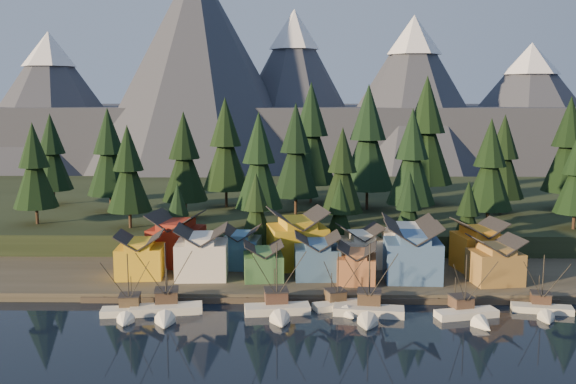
{
  "coord_description": "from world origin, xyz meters",
  "views": [
    {
      "loc": [
        -3.72,
        -88.46,
        34.25
      ],
      "look_at": [
        -5.39,
        30.0,
        16.63
      ],
      "focal_mm": 40.0,
      "sensor_mm": 36.0,
      "label": 1
    }
  ],
  "objects_px": {
    "boat_3": "(341,299)",
    "house_back_0": "(176,237)",
    "boat_2": "(278,301)",
    "boat_6": "(544,303)",
    "house_front_0": "(140,254)",
    "boat_5": "(471,307)",
    "house_back_1": "(241,246)",
    "boat_0": "(128,304)",
    "boat_1": "(166,302)",
    "house_front_1": "(202,251)",
    "boat_4": "(369,303)"
  },
  "relations": [
    {
      "from": "boat_2",
      "to": "house_front_0",
      "type": "distance_m",
      "value": 30.87
    },
    {
      "from": "boat_1",
      "to": "house_back_0",
      "type": "relative_size",
      "value": 1.16
    },
    {
      "from": "boat_1",
      "to": "boat_2",
      "type": "distance_m",
      "value": 17.7
    },
    {
      "from": "boat_5",
      "to": "house_back_1",
      "type": "height_order",
      "value": "boat_5"
    },
    {
      "from": "boat_5",
      "to": "house_back_0",
      "type": "height_order",
      "value": "house_back_0"
    },
    {
      "from": "boat_2",
      "to": "boat_6",
      "type": "bearing_deg",
      "value": -5.83
    },
    {
      "from": "boat_3",
      "to": "house_back_1",
      "type": "xyz_separation_m",
      "value": [
        -17.99,
        20.79,
        3.73
      ]
    },
    {
      "from": "house_front_1",
      "to": "boat_2",
      "type": "bearing_deg",
      "value": -51.63
    },
    {
      "from": "boat_2",
      "to": "house_front_0",
      "type": "height_order",
      "value": "boat_2"
    },
    {
      "from": "boat_4",
      "to": "house_back_0",
      "type": "height_order",
      "value": "house_back_0"
    },
    {
      "from": "boat_2",
      "to": "house_back_0",
      "type": "distance_m",
      "value": 32.94
    },
    {
      "from": "house_front_0",
      "to": "boat_4",
      "type": "bearing_deg",
      "value": -27.78
    },
    {
      "from": "boat_0",
      "to": "house_back_0",
      "type": "relative_size",
      "value": 0.99
    },
    {
      "from": "boat_0",
      "to": "boat_5",
      "type": "height_order",
      "value": "boat_5"
    },
    {
      "from": "house_front_1",
      "to": "house_back_0",
      "type": "bearing_deg",
      "value": 122.54
    },
    {
      "from": "boat_1",
      "to": "house_back_1",
      "type": "xyz_separation_m",
      "value": [
        9.85,
        23.79,
        3.4
      ]
    },
    {
      "from": "house_back_0",
      "to": "house_back_1",
      "type": "xyz_separation_m",
      "value": [
        12.85,
        -1.82,
        -1.25
      ]
    },
    {
      "from": "boat_2",
      "to": "house_back_1",
      "type": "distance_m",
      "value": 24.9
    },
    {
      "from": "boat_2",
      "to": "house_back_0",
      "type": "xyz_separation_m",
      "value": [
        -20.69,
        25.23,
        4.53
      ]
    },
    {
      "from": "house_front_0",
      "to": "house_back_1",
      "type": "relative_size",
      "value": 1.09
    },
    {
      "from": "boat_6",
      "to": "house_front_0",
      "type": "relative_size",
      "value": 1.2
    },
    {
      "from": "boat_2",
      "to": "boat_3",
      "type": "distance_m",
      "value": 10.5
    },
    {
      "from": "boat_2",
      "to": "house_front_1",
      "type": "relative_size",
      "value": 1.32
    },
    {
      "from": "house_back_0",
      "to": "house_back_1",
      "type": "bearing_deg",
      "value": 2.24
    },
    {
      "from": "boat_5",
      "to": "house_front_0",
      "type": "xyz_separation_m",
      "value": [
        -55.67,
        18.04,
        3.8
      ]
    },
    {
      "from": "boat_2",
      "to": "boat_6",
      "type": "distance_m",
      "value": 42.21
    },
    {
      "from": "boat_3",
      "to": "house_front_1",
      "type": "distance_m",
      "value": 28.51
    },
    {
      "from": "house_front_1",
      "to": "house_back_1",
      "type": "xyz_separation_m",
      "value": [
        6.55,
        7.02,
        -0.77
      ]
    },
    {
      "from": "boat_0",
      "to": "boat_1",
      "type": "distance_m",
      "value": 5.92
    },
    {
      "from": "boat_0",
      "to": "house_front_0",
      "type": "xyz_separation_m",
      "value": [
        -2.19,
        17.66,
        3.68
      ]
    },
    {
      "from": "boat_2",
      "to": "boat_5",
      "type": "bearing_deg",
      "value": -10.17
    },
    {
      "from": "boat_4",
      "to": "house_front_0",
      "type": "distance_m",
      "value": 43.72
    },
    {
      "from": "boat_5",
      "to": "boat_6",
      "type": "xyz_separation_m",
      "value": [
        12.28,
        2.63,
        -0.15
      ]
    },
    {
      "from": "boat_3",
      "to": "boat_5",
      "type": "relative_size",
      "value": 0.94
    },
    {
      "from": "boat_3",
      "to": "boat_5",
      "type": "distance_m",
      "value": 20.15
    },
    {
      "from": "house_front_0",
      "to": "house_back_1",
      "type": "distance_m",
      "value": 19.16
    },
    {
      "from": "house_back_1",
      "to": "boat_2",
      "type": "bearing_deg",
      "value": -65.95
    },
    {
      "from": "house_back_0",
      "to": "boat_1",
      "type": "bearing_deg",
      "value": -73.01
    },
    {
      "from": "boat_6",
      "to": "boat_1",
      "type": "bearing_deg",
      "value": -167.26
    },
    {
      "from": "house_back_0",
      "to": "boat_2",
      "type": "bearing_deg",
      "value": -40.33
    },
    {
      "from": "boat_4",
      "to": "boat_6",
      "type": "bearing_deg",
      "value": 12.09
    },
    {
      "from": "boat_5",
      "to": "house_front_1",
      "type": "distance_m",
      "value": 47.94
    },
    {
      "from": "boat_6",
      "to": "house_front_0",
      "type": "xyz_separation_m",
      "value": [
        -67.96,
        15.41,
        3.94
      ]
    },
    {
      "from": "house_front_1",
      "to": "house_front_0",
      "type": "bearing_deg",
      "value": 175.77
    },
    {
      "from": "boat_3",
      "to": "house_back_0",
      "type": "bearing_deg",
      "value": 124.96
    },
    {
      "from": "boat_6",
      "to": "house_back_1",
      "type": "xyz_separation_m",
      "value": [
        -50.03,
        22.17,
        3.84
      ]
    },
    {
      "from": "boat_0",
      "to": "boat_3",
      "type": "relative_size",
      "value": 1.06
    },
    {
      "from": "boat_6",
      "to": "house_front_0",
      "type": "bearing_deg",
      "value": 178.4
    },
    {
      "from": "boat_2",
      "to": "house_back_1",
      "type": "xyz_separation_m",
      "value": [
        -7.84,
        23.41,
        3.28
      ]
    },
    {
      "from": "boat_3",
      "to": "house_back_0",
      "type": "xyz_separation_m",
      "value": [
        -30.84,
        22.62,
        4.97
      ]
    }
  ]
}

